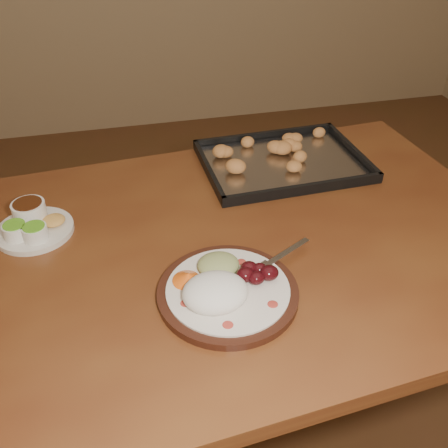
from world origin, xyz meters
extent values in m
plane|color=brown|center=(0.00, 0.00, 0.00)|extent=(4.00, 4.00, 0.00)
cube|color=brown|center=(-0.30, -0.28, 0.73)|extent=(1.57, 1.02, 0.04)
cylinder|color=#432A14|center=(0.35, 0.15, 0.35)|extent=(0.07, 0.07, 0.71)
cylinder|color=#33160E|center=(-0.27, -0.45, 0.76)|extent=(0.28, 0.28, 0.02)
cylinder|color=silver|center=(-0.27, -0.45, 0.77)|extent=(0.24, 0.24, 0.01)
ellipsoid|color=#B2342A|center=(-0.29, -0.54, 0.77)|extent=(0.02, 0.02, 0.00)
ellipsoid|color=#B2342A|center=(-0.20, -0.51, 0.77)|extent=(0.02, 0.02, 0.00)
ellipsoid|color=#B2342A|center=(-0.23, -0.38, 0.77)|extent=(0.02, 0.02, 0.00)
ellipsoid|color=#B2342A|center=(-0.36, -0.47, 0.77)|extent=(0.02, 0.02, 0.00)
ellipsoid|color=white|center=(-0.30, -0.47, 0.79)|extent=(0.16, 0.16, 0.06)
ellipsoid|color=#4B0A10|center=(-0.21, -0.45, 0.79)|extent=(0.04, 0.03, 0.03)
ellipsoid|color=#4B0A10|center=(-0.20, -0.42, 0.79)|extent=(0.04, 0.03, 0.03)
ellipsoid|color=#4B0A10|center=(-0.22, -0.42, 0.79)|extent=(0.04, 0.03, 0.03)
ellipsoid|color=#4B0A10|center=(-0.19, -0.44, 0.79)|extent=(0.04, 0.03, 0.03)
ellipsoid|color=#4B0A10|center=(-0.23, -0.43, 0.79)|extent=(0.04, 0.03, 0.03)
ellipsoid|color=tan|center=(-0.28, -0.39, 0.78)|extent=(0.11, 0.11, 0.04)
cone|color=orange|center=(-0.34, -0.41, 0.78)|extent=(0.09, 0.09, 0.03)
cube|color=silver|center=(-0.12, -0.37, 0.77)|extent=(0.12, 0.08, 0.00)
cube|color=silver|center=(-0.19, -0.41, 0.77)|extent=(0.04, 0.04, 0.00)
cylinder|color=silver|center=(-0.20, -0.43, 0.77)|extent=(0.03, 0.02, 0.00)
cylinder|color=silver|center=(-0.21, -0.42, 0.77)|extent=(0.03, 0.02, 0.00)
cylinder|color=silver|center=(-0.21, -0.42, 0.77)|extent=(0.03, 0.02, 0.00)
cylinder|color=silver|center=(-0.21, -0.41, 0.77)|extent=(0.03, 0.02, 0.00)
cylinder|color=silver|center=(-0.66, -0.14, 0.76)|extent=(0.18, 0.18, 0.01)
cylinder|color=white|center=(-0.69, -0.17, 0.78)|extent=(0.05, 0.05, 0.03)
cylinder|color=#58A921|center=(-0.69, -0.17, 0.80)|extent=(0.05, 0.05, 0.00)
cylinder|color=white|center=(-0.65, -0.19, 0.78)|extent=(0.05, 0.05, 0.03)
cylinder|color=#58A921|center=(-0.65, -0.19, 0.80)|extent=(0.05, 0.05, 0.00)
cylinder|color=white|center=(-0.66, -0.10, 0.79)|extent=(0.08, 0.08, 0.04)
cylinder|color=#3B1A0A|center=(-0.66, -0.10, 0.81)|extent=(0.07, 0.07, 0.00)
ellipsoid|color=#F2CB55|center=(-0.61, -0.14, 0.77)|extent=(0.05, 0.05, 0.02)
cube|color=black|center=(0.00, 0.02, 0.75)|extent=(0.45, 0.34, 0.01)
cube|color=black|center=(0.00, 0.18, 0.77)|extent=(0.44, 0.03, 0.02)
cube|color=black|center=(0.01, -0.13, 0.77)|extent=(0.44, 0.03, 0.02)
cube|color=black|center=(0.22, 0.03, 0.77)|extent=(0.02, 0.32, 0.02)
cube|color=black|center=(-0.21, 0.01, 0.77)|extent=(0.02, 0.32, 0.02)
cube|color=#B3B2B7|center=(0.00, 0.02, 0.76)|extent=(0.42, 0.31, 0.00)
ellipsoid|color=#D5934A|center=(0.06, 0.02, 0.78)|extent=(0.05, 0.05, 0.03)
ellipsoid|color=#D5934A|center=(0.10, 0.06, 0.78)|extent=(0.07, 0.06, 0.03)
ellipsoid|color=#D5934A|center=(0.04, 0.10, 0.78)|extent=(0.07, 0.07, 0.03)
ellipsoid|color=#D5934A|center=(0.02, 0.08, 0.78)|extent=(0.05, 0.05, 0.03)
ellipsoid|color=#D5934A|center=(-0.03, 0.10, 0.78)|extent=(0.06, 0.06, 0.03)
ellipsoid|color=#D5934A|center=(-0.04, 0.05, 0.78)|extent=(0.07, 0.07, 0.03)
ellipsoid|color=#D5934A|center=(-0.11, 0.03, 0.78)|extent=(0.06, 0.06, 0.03)
ellipsoid|color=#D5934A|center=(-0.07, 0.00, 0.78)|extent=(0.06, 0.06, 0.03)
ellipsoid|color=#D5934A|center=(-0.10, -0.02, 0.78)|extent=(0.07, 0.07, 0.03)
ellipsoid|color=#D5934A|center=(-0.03, -0.06, 0.78)|extent=(0.06, 0.06, 0.03)
ellipsoid|color=#D5934A|center=(0.01, -0.02, 0.78)|extent=(0.05, 0.05, 0.03)
ellipsoid|color=#D5934A|center=(0.07, -0.03, 0.78)|extent=(0.07, 0.07, 0.03)
ellipsoid|color=#D5934A|center=(0.07, -0.02, 0.78)|extent=(0.07, 0.06, 0.03)
camera|label=1|loc=(-0.44, -1.14, 1.45)|focal=40.00mm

